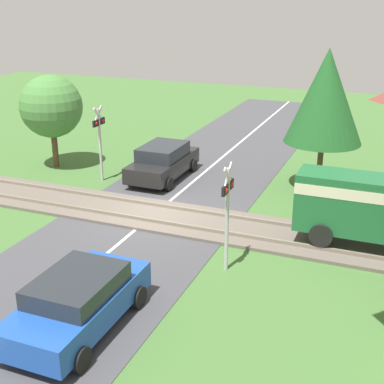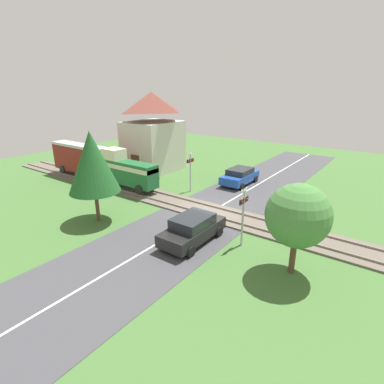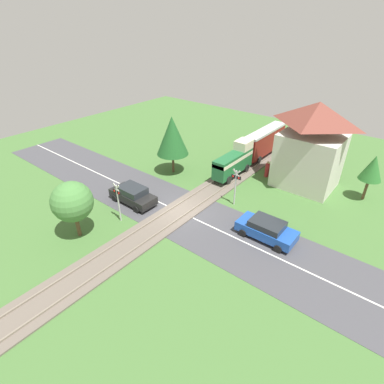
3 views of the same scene
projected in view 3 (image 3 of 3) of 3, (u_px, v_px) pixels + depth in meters
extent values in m
plane|color=#426B33|center=(180.00, 212.00, 24.96)|extent=(60.00, 60.00, 0.00)
cube|color=#424247|center=(180.00, 212.00, 24.95)|extent=(48.00, 6.40, 0.02)
cube|color=silver|center=(180.00, 212.00, 24.95)|extent=(48.00, 0.12, 0.00)
cube|color=#665B51|center=(180.00, 211.00, 24.93)|extent=(2.80, 48.00, 0.12)
cube|color=slate|center=(173.00, 207.00, 25.26)|extent=(0.10, 48.00, 0.12)
cube|color=slate|center=(186.00, 213.00, 24.48)|extent=(0.10, 48.00, 0.12)
cube|color=#1E6033|center=(233.00, 163.00, 29.55)|extent=(1.35, 5.33, 1.90)
cube|color=beige|center=(233.00, 158.00, 29.29)|extent=(1.37, 5.33, 0.36)
cube|color=beige|center=(244.00, 145.00, 30.06)|extent=(1.35, 1.70, 0.90)
cylinder|color=black|center=(217.00, 176.00, 29.28)|extent=(0.14, 0.76, 0.76)
cylinder|color=black|center=(229.00, 180.00, 28.50)|extent=(0.14, 0.76, 0.76)
cylinder|color=black|center=(235.00, 164.00, 31.57)|extent=(0.14, 0.76, 0.76)
cylinder|color=black|center=(247.00, 168.00, 30.79)|extent=(0.14, 0.76, 0.76)
cube|color=maroon|center=(265.00, 142.00, 33.93)|extent=(1.35, 7.31, 2.40)
cube|color=#BCBCC1|center=(266.00, 131.00, 33.26)|extent=(1.41, 7.31, 0.24)
cylinder|color=black|center=(248.00, 156.00, 33.36)|extent=(0.14, 0.76, 0.76)
cylinder|color=black|center=(259.00, 160.00, 32.58)|extent=(0.14, 0.76, 0.76)
cylinder|color=black|center=(267.00, 144.00, 36.49)|extent=(0.14, 0.76, 0.76)
cylinder|color=black|center=(278.00, 147.00, 35.71)|extent=(0.14, 0.76, 0.76)
cube|color=black|center=(133.00, 196.00, 25.91)|extent=(4.32, 1.81, 0.69)
cube|color=#23282D|center=(132.00, 190.00, 25.59)|extent=(2.38, 1.66, 0.57)
cylinder|color=black|center=(152.00, 201.00, 25.93)|extent=(0.60, 0.18, 0.60)
cylinder|color=black|center=(136.00, 210.00, 24.71)|extent=(0.60, 0.18, 0.60)
cylinder|color=black|center=(131.00, 190.00, 27.45)|extent=(0.60, 0.18, 0.60)
cylinder|color=black|center=(115.00, 199.00, 26.24)|extent=(0.60, 0.18, 0.60)
cube|color=#1E4CA8|center=(266.00, 231.00, 21.74)|extent=(4.27, 1.88, 0.70)
cube|color=#23282D|center=(267.00, 224.00, 21.45)|extent=(2.35, 1.73, 0.47)
cylinder|color=black|center=(243.00, 233.00, 22.04)|extent=(0.60, 0.18, 0.60)
cylinder|color=black|center=(255.00, 221.00, 23.30)|extent=(0.60, 0.18, 0.60)
cylinder|color=black|center=(278.00, 249.00, 20.54)|extent=(0.60, 0.18, 0.60)
cylinder|color=black|center=(289.00, 236.00, 21.80)|extent=(0.60, 0.18, 0.60)
cylinder|color=#B7B7B7|center=(119.00, 203.00, 23.10)|extent=(0.12, 0.12, 3.24)
cube|color=black|center=(117.00, 192.00, 22.57)|extent=(0.90, 0.08, 0.28)
sphere|color=red|center=(115.00, 191.00, 22.72)|extent=(0.18, 0.18, 0.18)
sphere|color=red|center=(119.00, 193.00, 22.43)|extent=(0.18, 0.18, 0.18)
cube|color=silver|center=(116.00, 188.00, 22.41)|extent=(0.72, 0.04, 0.72)
cube|color=silver|center=(116.00, 188.00, 22.41)|extent=(0.72, 0.04, 0.72)
cylinder|color=#B7B7B7|center=(235.00, 188.00, 25.18)|extent=(0.12, 0.12, 3.24)
cube|color=black|center=(236.00, 177.00, 24.65)|extent=(0.90, 0.08, 0.28)
sphere|color=red|center=(239.00, 178.00, 24.51)|extent=(0.18, 0.18, 0.18)
sphere|color=red|center=(233.00, 176.00, 24.80)|extent=(0.18, 0.18, 0.18)
cube|color=silver|center=(236.00, 173.00, 24.49)|extent=(0.72, 0.04, 0.72)
cube|color=silver|center=(236.00, 173.00, 24.49)|extent=(0.72, 0.04, 0.72)
cube|color=beige|center=(308.00, 161.00, 27.75)|extent=(5.29, 4.56, 5.08)
pyramid|color=brown|center=(318.00, 113.00, 25.51)|extent=(5.72, 4.92, 1.90)
cube|color=#472D1E|center=(279.00, 167.00, 29.96)|extent=(0.06, 1.10, 2.10)
cylinder|color=#B2282D|center=(267.00, 170.00, 30.16)|extent=(0.42, 0.42, 1.43)
sphere|color=tan|center=(268.00, 162.00, 29.73)|extent=(0.26, 0.26, 0.26)
cylinder|color=brown|center=(366.00, 189.00, 26.25)|extent=(0.24, 0.24, 1.98)
cone|color=#286628|center=(373.00, 168.00, 25.19)|extent=(1.84, 1.84, 2.20)
cylinder|color=brown|center=(173.00, 163.00, 30.94)|extent=(0.24, 0.24, 2.04)
cone|color=#1E5623|center=(172.00, 136.00, 29.45)|extent=(3.20, 3.20, 3.84)
cylinder|color=brown|center=(78.00, 226.00, 21.92)|extent=(0.28, 0.28, 1.69)
sphere|color=#477F3D|center=(72.00, 202.00, 20.87)|extent=(2.91, 2.91, 2.91)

